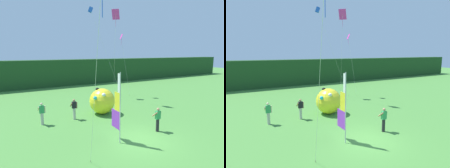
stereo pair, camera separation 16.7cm
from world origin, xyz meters
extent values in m
plane|color=#478438|center=(0.00, 0.00, 0.00)|extent=(120.00, 120.00, 0.00)
cube|color=#1E421E|center=(0.00, 22.69, 2.14)|extent=(80.00, 2.40, 4.27)
cylinder|color=#B7B7BC|center=(-1.37, 0.32, 2.18)|extent=(0.06, 0.06, 4.36)
cube|color=purple|center=(-1.37, 0.83, 1.37)|extent=(0.02, 0.97, 1.16)
cube|color=yellow|center=(-1.37, 0.65, 2.53)|extent=(0.02, 0.60, 1.16)
cube|color=white|center=(-1.37, 0.46, 3.69)|extent=(0.02, 0.23, 1.16)
cylinder|color=#B7B2A3|center=(-2.44, 5.76, 0.47)|extent=(0.22, 0.22, 0.95)
cube|color=black|center=(-2.44, 5.76, 1.22)|extent=(0.36, 0.20, 0.55)
sphere|color=#A37556|center=(-2.44, 5.76, 1.61)|extent=(0.20, 0.20, 0.20)
cylinder|color=#A37556|center=(-2.67, 5.82, 1.27)|extent=(0.09, 0.48, 0.42)
cylinder|color=#A37556|center=(-2.21, 5.76, 1.17)|extent=(0.09, 0.14, 0.56)
cylinder|color=black|center=(1.84, 0.51, 0.46)|extent=(0.22, 0.22, 0.91)
cube|color=#2D8E4C|center=(1.84, 0.51, 1.20)|extent=(0.36, 0.20, 0.58)
sphere|color=#A37556|center=(1.84, 0.51, 1.61)|extent=(0.20, 0.20, 0.20)
cylinder|color=#A37556|center=(1.61, 0.57, 1.26)|extent=(0.09, 0.48, 0.42)
cylinder|color=#A37556|center=(2.07, 0.52, 1.17)|extent=(0.09, 0.14, 0.56)
cylinder|color=#B7B2A3|center=(-4.97, 5.79, 0.46)|extent=(0.22, 0.22, 0.92)
cube|color=#2D8E4C|center=(-4.97, 5.79, 1.22)|extent=(0.36, 0.20, 0.59)
sphere|color=beige|center=(-4.97, 5.79, 1.63)|extent=(0.20, 0.20, 0.20)
cylinder|color=beige|center=(-5.20, 5.85, 1.28)|extent=(0.09, 0.48, 0.42)
cylinder|color=beige|center=(-4.74, 5.80, 1.19)|extent=(0.09, 0.14, 0.56)
sphere|color=yellow|center=(0.26, 6.01, 1.15)|extent=(2.30, 2.30, 2.30)
sphere|color=black|center=(-0.07, 6.28, 2.21)|extent=(0.32, 0.32, 0.32)
sphere|color=#23B2C6|center=(-0.64, 5.51, 1.65)|extent=(0.32, 0.32, 0.32)
sphere|color=white|center=(0.01, 5.19, 1.91)|extent=(0.32, 0.32, 0.32)
cylinder|color=brown|center=(-3.77, -0.73, 0.04)|extent=(0.03, 0.03, 0.08)
cylinder|color=silver|center=(-4.16, -2.26, 3.84)|extent=(0.80, 3.06, 7.69)
cylinder|color=blue|center=(-4.55, -3.78, 6.86)|extent=(0.02, 0.02, 0.70)
cylinder|color=brown|center=(6.48, 10.69, 0.04)|extent=(0.03, 0.03, 0.08)
cylinder|color=silver|center=(6.09, 11.11, 3.69)|extent=(0.80, 0.88, 7.39)
cube|color=#DB33A8|center=(5.70, 11.54, 7.39)|extent=(0.40, 0.53, 0.61)
cylinder|color=#DB33A8|center=(5.70, 11.54, 6.71)|extent=(0.02, 0.02, 0.70)
cylinder|color=brown|center=(5.55, 11.12, 0.04)|extent=(0.03, 0.03, 0.08)
cylinder|color=silver|center=(4.00, 12.25, 5.27)|extent=(3.11, 2.28, 10.55)
cube|color=blue|center=(2.45, 13.38, 10.55)|extent=(0.72, 0.64, 0.72)
cylinder|color=brown|center=(4.01, 10.48, 0.04)|extent=(0.03, 0.03, 0.08)
cylinder|color=silver|center=(3.72, 9.76, 4.70)|extent=(0.61, 1.46, 9.40)
cube|color=#DB33A8|center=(3.42, 9.03, 9.40)|extent=(0.91, 0.90, 0.99)
cylinder|color=#DB33A8|center=(3.42, 9.03, 8.50)|extent=(0.02, 0.02, 0.70)
camera|label=1|loc=(-7.21, -9.08, 5.50)|focal=30.86mm
camera|label=2|loc=(-7.06, -9.16, 5.50)|focal=30.86mm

